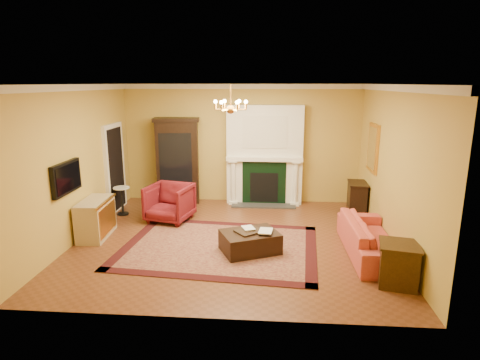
# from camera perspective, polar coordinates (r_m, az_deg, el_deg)

# --- Properties ---
(floor) EXTENTS (6.00, 5.50, 0.02)m
(floor) POSITION_cam_1_polar(r_m,az_deg,el_deg) (8.05, -1.24, -8.52)
(floor) COLOR brown
(floor) RESTS_ON ground
(ceiling) EXTENTS (6.00, 5.50, 0.02)m
(ceiling) POSITION_cam_1_polar(r_m,az_deg,el_deg) (7.45, -1.36, 13.53)
(ceiling) COLOR silver
(ceiling) RESTS_ON wall_back
(wall_back) EXTENTS (6.00, 0.02, 3.00)m
(wall_back) POSITION_cam_1_polar(r_m,az_deg,el_deg) (10.31, 0.20, 5.15)
(wall_back) COLOR #B79541
(wall_back) RESTS_ON floor
(wall_front) EXTENTS (6.00, 0.02, 3.00)m
(wall_front) POSITION_cam_1_polar(r_m,az_deg,el_deg) (4.95, -4.41, -4.34)
(wall_front) COLOR #B79541
(wall_front) RESTS_ON floor
(wall_left) EXTENTS (0.02, 5.50, 3.00)m
(wall_left) POSITION_cam_1_polar(r_m,az_deg,el_deg) (8.44, -22.09, 2.23)
(wall_left) COLOR #B79541
(wall_left) RESTS_ON floor
(wall_right) EXTENTS (0.02, 5.50, 3.00)m
(wall_right) POSITION_cam_1_polar(r_m,az_deg,el_deg) (7.91, 20.98, 1.61)
(wall_right) COLOR #B79541
(wall_right) RESTS_ON floor
(fireplace) EXTENTS (1.90, 0.70, 2.50)m
(fireplace) POSITION_cam_1_polar(r_m,az_deg,el_deg) (10.15, 3.51, 3.24)
(fireplace) COLOR white
(fireplace) RESTS_ON wall_back
(crown_molding) EXTENTS (6.00, 5.50, 0.12)m
(crown_molding) POSITION_cam_1_polar(r_m,az_deg,el_deg) (8.40, -0.70, 13.07)
(crown_molding) COLOR silver
(crown_molding) RESTS_ON ceiling
(doorway) EXTENTS (0.08, 1.05, 2.10)m
(doorway) POSITION_cam_1_polar(r_m,az_deg,el_deg) (10.03, -17.35, 1.64)
(doorway) COLOR silver
(doorway) RESTS_ON wall_left
(tv_panel) EXTENTS (0.09, 0.95, 0.58)m
(tv_panel) POSITION_cam_1_polar(r_m,az_deg,el_deg) (7.92, -23.46, 0.29)
(tv_panel) COLOR black
(tv_panel) RESTS_ON wall_left
(gilt_mirror) EXTENTS (0.06, 0.76, 1.05)m
(gilt_mirror) POSITION_cam_1_polar(r_m,az_deg,el_deg) (9.20, 18.38, 4.35)
(gilt_mirror) COLOR gold
(gilt_mirror) RESTS_ON wall_right
(chandelier) EXTENTS (0.63, 0.55, 0.53)m
(chandelier) POSITION_cam_1_polar(r_m,az_deg,el_deg) (7.46, -1.34, 10.44)
(chandelier) COLOR #B97F33
(chandelier) RESTS_ON ceiling
(oriental_rug) EXTENTS (3.84, 3.02, 0.01)m
(oriental_rug) POSITION_cam_1_polar(r_m,az_deg,el_deg) (7.70, -2.95, -9.45)
(oriental_rug) COLOR #450E17
(oriental_rug) RESTS_ON floor
(china_cabinet) EXTENTS (1.10, 0.61, 2.08)m
(china_cabinet) POSITION_cam_1_polar(r_m,az_deg,el_deg) (10.37, -8.83, 2.47)
(china_cabinet) COLOR black
(china_cabinet) RESTS_ON floor
(wingback_armchair) EXTENTS (1.07, 1.03, 0.92)m
(wingback_armchair) POSITION_cam_1_polar(r_m,az_deg,el_deg) (9.08, -10.00, -2.96)
(wingback_armchair) COLOR maroon
(wingback_armchair) RESTS_ON floor
(pedestal_table) EXTENTS (0.37, 0.37, 0.67)m
(pedestal_table) POSITION_cam_1_polar(r_m,az_deg,el_deg) (9.78, -16.43, -2.58)
(pedestal_table) COLOR black
(pedestal_table) RESTS_ON floor
(commode) EXTENTS (0.54, 1.05, 0.76)m
(commode) POSITION_cam_1_polar(r_m,az_deg,el_deg) (8.57, -19.84, -5.16)
(commode) COLOR tan
(commode) RESTS_ON floor
(coral_sofa) EXTENTS (0.66, 2.15, 0.84)m
(coral_sofa) POSITION_cam_1_polar(r_m,az_deg,el_deg) (7.62, 18.21, -7.07)
(coral_sofa) COLOR #C5473E
(coral_sofa) RESTS_ON floor
(end_table) EXTENTS (0.65, 0.65, 0.63)m
(end_table) POSITION_cam_1_polar(r_m,az_deg,el_deg) (6.70, 21.58, -11.21)
(end_table) COLOR #39230F
(end_table) RESTS_ON floor
(console_table) EXTENTS (0.44, 0.70, 0.75)m
(console_table) POSITION_cam_1_polar(r_m,az_deg,el_deg) (9.77, 16.26, -2.65)
(console_table) COLOR black
(console_table) RESTS_ON floor
(leather_ottoman) EXTENTS (1.20, 1.07, 0.37)m
(leather_ottoman) POSITION_cam_1_polar(r_m,az_deg,el_deg) (7.41, 1.41, -8.76)
(leather_ottoman) COLOR black
(leather_ottoman) RESTS_ON oriental_rug
(ottoman_tray) EXTENTS (0.59, 0.58, 0.03)m
(ottoman_tray) POSITION_cam_1_polar(r_m,az_deg,el_deg) (7.34, 1.34, -7.29)
(ottoman_tray) COLOR black
(ottoman_tray) RESTS_ON leather_ottoman
(book_a) EXTENTS (0.19, 0.10, 0.27)m
(book_a) POSITION_cam_1_polar(r_m,az_deg,el_deg) (7.34, 0.45, -6.05)
(book_a) COLOR gray
(book_a) RESTS_ON ottoman_tray
(book_b) EXTENTS (0.24, 0.05, 0.32)m
(book_b) POSITION_cam_1_polar(r_m,az_deg,el_deg) (7.25, 2.74, -6.10)
(book_b) COLOR gray
(book_b) RESTS_ON ottoman_tray
(topiary_left) EXTENTS (0.16, 0.16, 0.43)m
(topiary_left) POSITION_cam_1_polar(r_m,az_deg,el_deg) (10.11, -1.02, 4.79)
(topiary_left) COLOR gray
(topiary_left) RESTS_ON fireplace
(topiary_right) EXTENTS (0.17, 0.17, 0.46)m
(topiary_right) POSITION_cam_1_polar(r_m,az_deg,el_deg) (10.08, 7.50, 4.72)
(topiary_right) COLOR gray
(topiary_right) RESTS_ON fireplace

